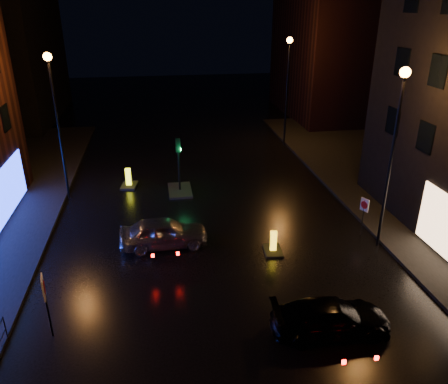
{
  "coord_description": "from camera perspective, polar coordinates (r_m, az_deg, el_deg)",
  "views": [
    {
      "loc": [
        -2.46,
        -10.9,
        10.84
      ],
      "look_at": [
        0.46,
        7.16,
        2.8
      ],
      "focal_mm": 35.0,
      "sensor_mm": 36.0,
      "label": 1
    }
  ],
  "objects": [
    {
      "name": "road_sign_left",
      "position": [
        16.2,
        -22.4,
        -12.05
      ],
      "size": [
        0.18,
        0.6,
        2.47
      ],
      "rotation": [
        0.0,
        0.0,
        0.22
      ],
      "color": "black",
      "rests_on": "ground"
    },
    {
      "name": "street_lamp_rnear",
      "position": [
        20.46,
        21.46,
        7.12
      ],
      "size": [
        0.44,
        0.44,
        8.37
      ],
      "color": "black",
      "rests_on": "ground"
    },
    {
      "name": "silver_hatchback",
      "position": [
        21.07,
        -7.88,
        -5.27
      ],
      "size": [
        4.21,
        1.8,
        1.42
      ],
      "primitive_type": "imported",
      "rotation": [
        0.0,
        0.0,
        1.6
      ],
      "color": "#A4A8AC",
      "rests_on": "ground"
    },
    {
      "name": "road_sign_right",
      "position": [
        22.51,
        17.83,
        -2.01
      ],
      "size": [
        0.24,
        0.46,
        2.01
      ],
      "rotation": [
        0.0,
        0.0,
        3.56
      ],
      "color": "black",
      "rests_on": "ground"
    },
    {
      "name": "dark_sedan",
      "position": [
        16.4,
        13.81,
        -15.67
      ],
      "size": [
        4.31,
        1.9,
        1.23
      ],
      "primitive_type": "imported",
      "rotation": [
        0.0,
        0.0,
        1.53
      ],
      "color": "black",
      "rests_on": "ground"
    },
    {
      "name": "street_lamp_lfar",
      "position": [
        26.01,
        -21.19,
        10.44
      ],
      "size": [
        0.44,
        0.44,
        8.37
      ],
      "color": "black",
      "rests_on": "ground"
    },
    {
      "name": "street_lamp_rfar",
      "position": [
        34.86,
        8.32,
        14.78
      ],
      "size": [
        0.44,
        0.44,
        8.37
      ],
      "color": "black",
      "rests_on": "ground"
    },
    {
      "name": "building_far_left",
      "position": [
        48.01,
        -26.75,
        16.76
      ],
      "size": [
        8.0,
        16.0,
        14.0
      ],
      "primitive_type": "cube",
      "color": "black",
      "rests_on": "ground"
    },
    {
      "name": "bollard_near",
      "position": [
        20.75,
        6.42,
        -7.18
      ],
      "size": [
        0.93,
        1.3,
        1.07
      ],
      "rotation": [
        0.0,
        0.0,
        -0.09
      ],
      "color": "black",
      "rests_on": "ground"
    },
    {
      "name": "ground",
      "position": [
        15.57,
        2.7,
        -20.44
      ],
      "size": [
        120.0,
        120.0,
        0.0
      ],
      "primitive_type": "plane",
      "color": "black",
      "rests_on": "ground"
    },
    {
      "name": "bollard_far",
      "position": [
        28.33,
        -12.32,
        1.23
      ],
      "size": [
        1.12,
        1.5,
        1.2
      ],
      "rotation": [
        0.0,
        0.0,
        -0.15
      ],
      "color": "black",
      "rests_on": "ground"
    },
    {
      "name": "traffic_signal",
      "position": [
        26.99,
        -5.81,
        1.07
      ],
      "size": [
        1.4,
        2.4,
        3.45
      ],
      "color": "black",
      "rests_on": "ground"
    },
    {
      "name": "building_far_right",
      "position": [
        46.57,
        13.5,
        17.15
      ],
      "size": [
        8.0,
        14.0,
        12.0
      ],
      "primitive_type": "cube",
      "color": "black",
      "rests_on": "ground"
    }
  ]
}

